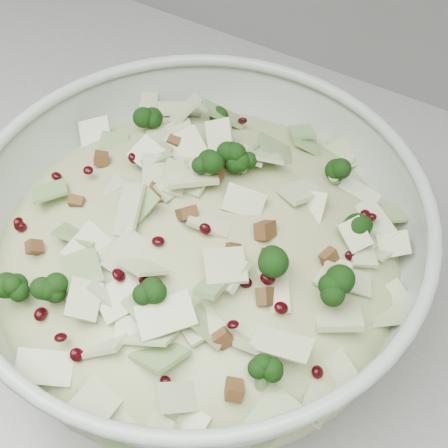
# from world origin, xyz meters

# --- Properties ---
(counter) EXTENTS (3.60, 0.60, 0.90)m
(counter) POSITION_xyz_m (0.00, 1.70, 0.45)
(counter) COLOR #B8B8B3
(counter) RESTS_ON floor
(mixing_bowl) EXTENTS (0.39, 0.39, 0.14)m
(mixing_bowl) POSITION_xyz_m (0.11, 1.60, 0.97)
(mixing_bowl) COLOR #ADBEAE
(mixing_bowl) RESTS_ON counter
(salad) EXTENTS (0.37, 0.37, 0.14)m
(salad) POSITION_xyz_m (0.11, 1.60, 1.00)
(salad) COLOR #B5C285
(salad) RESTS_ON mixing_bowl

